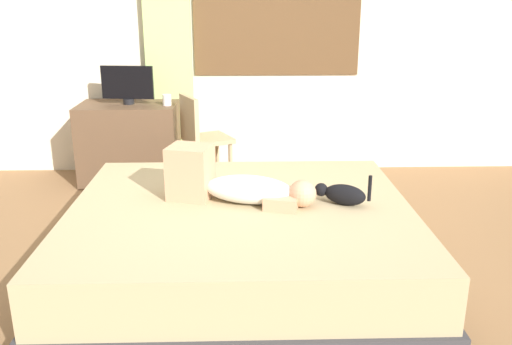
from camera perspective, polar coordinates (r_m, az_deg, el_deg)
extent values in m
plane|color=olive|center=(3.52, -2.17, -10.53)|extent=(16.00, 16.00, 0.00)
cube|color=beige|center=(5.39, -2.17, 15.50)|extent=(6.40, 0.12, 2.90)
cube|color=brown|center=(5.33, 2.22, 16.19)|extent=(1.59, 0.02, 1.11)
cube|color=white|center=(5.33, 2.22, 16.19)|extent=(1.51, 0.02, 1.03)
cube|color=#38383D|center=(3.51, -1.56, -9.33)|extent=(2.16, 1.94, 0.14)
cube|color=tan|center=(3.41, -1.59, -5.95)|extent=(2.10, 1.88, 0.31)
ellipsoid|color=silver|center=(3.38, -0.78, -1.77)|extent=(0.61, 0.40, 0.17)
sphere|color=tan|center=(3.32, 4.92, -2.22)|extent=(0.17, 0.17, 0.17)
cube|color=tan|center=(3.46, -6.90, 0.05)|extent=(0.31, 0.30, 0.34)
cube|color=tan|center=(3.35, 2.87, -2.79)|extent=(0.27, 0.32, 0.08)
ellipsoid|color=black|center=(3.39, 9.34, -2.33)|extent=(0.28, 0.22, 0.13)
sphere|color=black|center=(3.43, 6.87, -1.80)|extent=(0.08, 0.08, 0.08)
cylinder|color=black|center=(3.33, 11.87, -1.64)|extent=(0.03, 0.03, 0.16)
cube|color=brown|center=(5.26, -13.10, 3.06)|extent=(0.90, 0.56, 0.74)
cylinder|color=black|center=(5.17, -13.24, 7.30)|extent=(0.10, 0.10, 0.05)
cube|color=black|center=(5.14, -13.38, 9.21)|extent=(0.48, 0.09, 0.30)
cylinder|color=white|center=(5.03, -9.35, 7.54)|extent=(0.08, 0.08, 0.10)
cylinder|color=tan|center=(5.17, -4.09, 1.51)|extent=(0.04, 0.04, 0.44)
cylinder|color=tan|center=(4.90, -2.69, 0.62)|extent=(0.04, 0.04, 0.44)
cylinder|color=tan|center=(5.06, -7.25, 1.06)|extent=(0.04, 0.04, 0.44)
cylinder|color=tan|center=(4.79, -6.00, 0.12)|extent=(0.04, 0.04, 0.44)
cube|color=tan|center=(4.91, -5.08, 3.52)|extent=(0.51, 0.51, 0.04)
cube|color=tan|center=(4.81, -7.04, 5.70)|extent=(0.20, 0.36, 0.38)
cube|color=#ADCC75|center=(5.32, -9.25, 13.40)|extent=(0.44, 0.06, 2.56)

